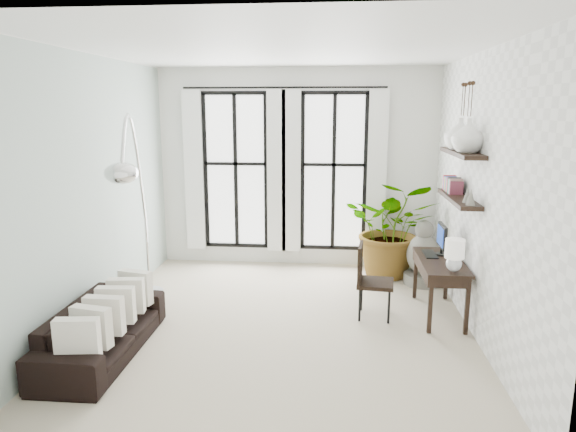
# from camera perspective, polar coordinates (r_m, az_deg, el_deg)

# --- Properties ---
(floor) EXTENTS (5.00, 5.00, 0.00)m
(floor) POSITION_cam_1_polar(r_m,az_deg,el_deg) (6.37, -0.80, -11.90)
(floor) COLOR #BBAE95
(floor) RESTS_ON ground
(ceiling) EXTENTS (5.00, 5.00, 0.00)m
(ceiling) POSITION_cam_1_polar(r_m,az_deg,el_deg) (5.85, -0.89, 18.08)
(ceiling) COLOR white
(ceiling) RESTS_ON wall_back
(wall_left) EXTENTS (0.00, 5.00, 5.00)m
(wall_left) POSITION_cam_1_polar(r_m,az_deg,el_deg) (6.54, -20.88, 2.58)
(wall_left) COLOR #A5B8AF
(wall_left) RESTS_ON floor
(wall_right) EXTENTS (0.00, 5.00, 5.00)m
(wall_right) POSITION_cam_1_polar(r_m,az_deg,el_deg) (6.09, 20.71, 1.96)
(wall_right) COLOR white
(wall_right) RESTS_ON floor
(wall_back) EXTENTS (4.50, 0.00, 4.50)m
(wall_back) POSITION_cam_1_polar(r_m,az_deg,el_deg) (8.37, 0.98, 5.28)
(wall_back) COLOR white
(wall_back) RESTS_ON floor
(windows) EXTENTS (3.26, 0.13, 2.65)m
(windows) POSITION_cam_1_polar(r_m,az_deg,el_deg) (8.32, -0.44, 4.96)
(windows) COLOR white
(windows) RESTS_ON wall_back
(wall_shelves) EXTENTS (0.25, 1.30, 0.60)m
(wall_shelves) POSITION_cam_1_polar(r_m,az_deg,el_deg) (6.52, 18.47, 3.87)
(wall_shelves) COLOR black
(wall_shelves) RESTS_ON wall_right
(sofa) EXTENTS (0.74, 1.88, 0.55)m
(sofa) POSITION_cam_1_polar(r_m,az_deg,el_deg) (5.89, -19.90, -11.79)
(sofa) COLOR black
(sofa) RESTS_ON floor
(throw_pillows) EXTENTS (0.40, 1.52, 0.40)m
(throw_pillows) POSITION_cam_1_polar(r_m,az_deg,el_deg) (5.77, -19.15, -9.84)
(throw_pillows) COLOR silver
(throw_pillows) RESTS_ON sofa
(plant) EXTENTS (1.57, 1.42, 1.51)m
(plant) POSITION_cam_1_polar(r_m,az_deg,el_deg) (8.04, 11.52, -1.34)
(plant) COLOR #2D7228
(plant) RESTS_ON floor
(desk) EXTENTS (0.52, 1.22, 1.12)m
(desk) POSITION_cam_1_polar(r_m,az_deg,el_deg) (6.61, 16.68, -5.15)
(desk) COLOR black
(desk) RESTS_ON floor
(desk_chair) EXTENTS (0.48, 0.48, 0.93)m
(desk_chair) POSITION_cam_1_polar(r_m,az_deg,el_deg) (6.48, 8.96, -6.60)
(desk_chair) COLOR black
(desk_chair) RESTS_ON floor
(arc_lamp) EXTENTS (0.76, 1.95, 2.51)m
(arc_lamp) POSITION_cam_1_polar(r_m,az_deg,el_deg) (6.18, -16.88, 5.62)
(arc_lamp) COLOR silver
(arc_lamp) RESTS_ON floor
(buddha) EXTENTS (0.54, 0.54, 0.97)m
(buddha) POSITION_cam_1_polar(r_m,az_deg,el_deg) (7.85, 14.76, -4.48)
(buddha) COLOR gray
(buddha) RESTS_ON floor
(vase_a) EXTENTS (0.37, 0.37, 0.38)m
(vase_a) POSITION_cam_1_polar(r_m,az_deg,el_deg) (6.19, 19.40, 8.42)
(vase_a) COLOR white
(vase_a) RESTS_ON shelf_upper
(vase_b) EXTENTS (0.37, 0.37, 0.38)m
(vase_b) POSITION_cam_1_polar(r_m,az_deg,el_deg) (6.58, 18.57, 8.65)
(vase_b) COLOR white
(vase_b) RESTS_ON shelf_upper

